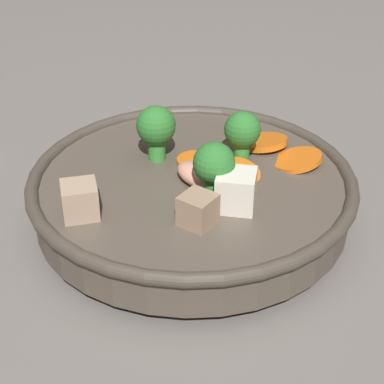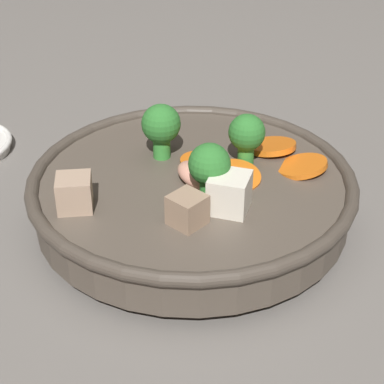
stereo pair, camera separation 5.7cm
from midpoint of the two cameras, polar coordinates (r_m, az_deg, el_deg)
ground_plane at (r=0.59m, az=2.78°, el=-2.68°), size 3.00×3.00×0.00m
stirfry_bowl at (r=0.57m, az=2.91°, el=0.11°), size 0.29×0.29×0.10m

